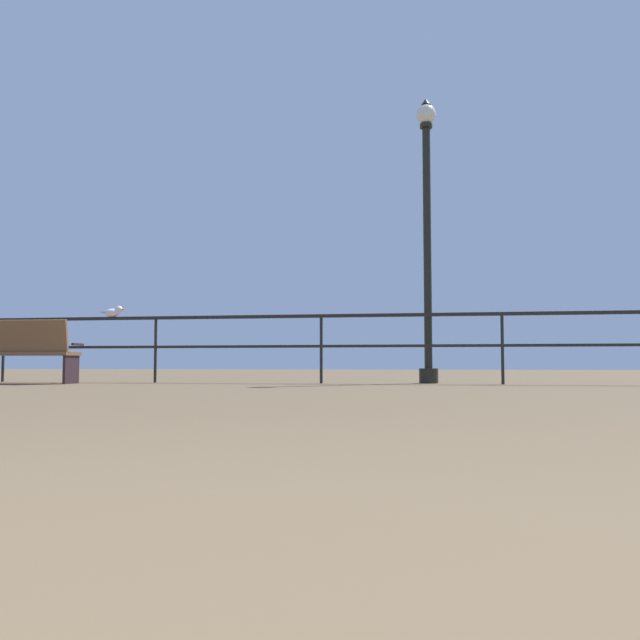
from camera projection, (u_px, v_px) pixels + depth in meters
The scene contains 4 objects.
pier_railing at pixel (410, 331), 9.69m from camera, with size 18.20×0.05×1.02m.
bench_far_left at pixel (18, 349), 9.73m from camera, with size 1.66×0.71×0.92m.
lamppost_center at pixel (427, 227), 10.07m from camera, with size 0.30×0.30×4.32m.
seagull_on_rail at pixel (114, 312), 10.49m from camera, with size 0.37×0.18×0.17m.
Camera 1 is at (0.38, -0.24, 0.30)m, focal length 37.68 mm.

